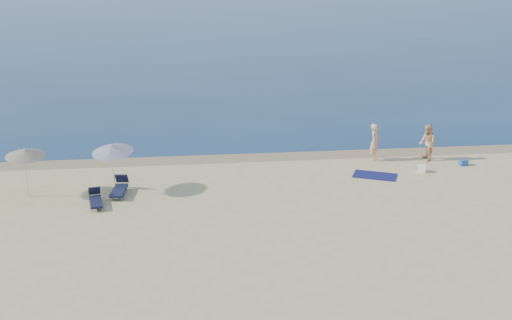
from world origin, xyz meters
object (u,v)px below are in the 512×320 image
Objects in this scene: person_right at (427,143)px; blue_cooler at (463,163)px; person_left at (375,142)px; umbrella_near at (112,149)px.

blue_cooler is (1.57, -0.97, -0.79)m from person_right.
person_left is 4.48m from blue_cooler.
umbrella_near reaches higher than person_left.
umbrella_near reaches higher than person_right.
umbrella_near is (-16.91, -1.75, 1.88)m from blue_cooler.
person_right is 0.80× the size of umbrella_near.
umbrella_near is at bearing 173.97° from blue_cooler.
person_right is at bearing 29.60° from umbrella_near.
umbrella_near is at bearing -80.41° from person_right.
blue_cooler is (4.22, -1.27, -0.82)m from person_left.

